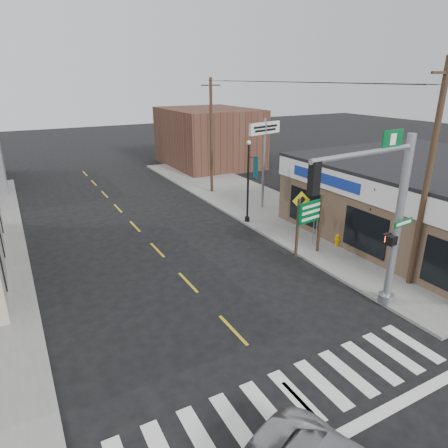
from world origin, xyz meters
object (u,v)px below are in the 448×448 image
bare_tree (382,192)px  utility_pole_far (211,135)px  traffic_signal_pole (386,208)px  fire_hydrant (337,240)px  utility_pole_near (428,177)px  guide_sign (310,218)px  lamp_post (249,175)px  dance_center_sign (264,140)px

bare_tree → utility_pole_far: size_ratio=0.50×
traffic_signal_pole → bare_tree: (3.65, 3.22, -0.72)m
fire_hydrant → utility_pole_near: 6.27m
traffic_signal_pole → fire_hydrant: 7.01m
traffic_signal_pole → guide_sign: size_ratio=2.26×
traffic_signal_pole → bare_tree: bearing=35.8°
guide_sign → utility_pole_far: size_ratio=0.36×
fire_hydrant → lamp_post: bearing=110.7°
guide_sign → dance_center_sign: dance_center_sign is taller
guide_sign → fire_hydrant: guide_sign is taller
bare_tree → utility_pole_near: utility_pole_near is taller
utility_pole_far → lamp_post: bearing=-94.3°
lamp_post → utility_pole_near: utility_pole_near is taller
utility_pole_far → traffic_signal_pole: bearing=-92.1°
fire_hydrant → dance_center_sign: 8.59m
dance_center_sign → utility_pole_far: size_ratio=0.71×
traffic_signal_pole → guide_sign: 5.56m
guide_sign → utility_pole_far: utility_pole_far is taller
fire_hydrant → lamp_post: (-2.10, 5.54, 2.53)m
traffic_signal_pole → utility_pole_near: (2.95, 0.59, 0.65)m
dance_center_sign → fire_hydrant: bearing=-107.2°
traffic_signal_pole → utility_pole_near: bearing=5.7°
traffic_signal_pole → utility_pole_far: 17.99m
traffic_signal_pole → utility_pole_near: utility_pole_near is taller
traffic_signal_pole → fire_hydrant: size_ratio=10.50×
dance_center_sign → traffic_signal_pole: bearing=-120.1°
guide_sign → lamp_post: size_ratio=0.61×
traffic_signal_pole → dance_center_sign: (3.31, 12.61, 0.51)m
lamp_post → dance_center_sign: 3.48m
dance_center_sign → bare_tree: size_ratio=1.41×
fire_hydrant → bare_tree: bearing=-72.9°
guide_sign → bare_tree: bearing=-44.2°
utility_pole_near → utility_pole_far: bearing=94.6°
fire_hydrant → utility_pole_near: (-0.12, -4.53, 4.34)m
utility_pole_near → utility_pole_far: 17.30m
traffic_signal_pole → dance_center_sign: 13.05m
utility_pole_near → guide_sign: bearing=115.5°
traffic_signal_pole → dance_center_sign: traffic_signal_pole is taller
dance_center_sign → utility_pole_far: utility_pole_far is taller
fire_hydrant → utility_pole_far: size_ratio=0.08×
fire_hydrant → lamp_post: lamp_post is taller
fire_hydrant → lamp_post: 6.44m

